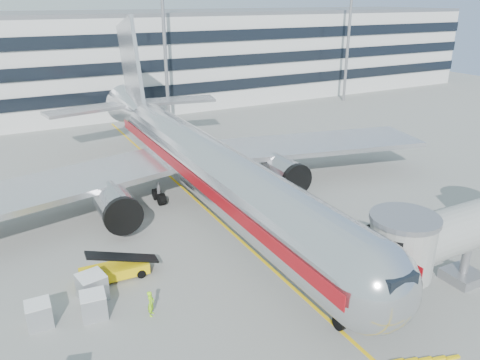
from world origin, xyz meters
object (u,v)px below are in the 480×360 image
main_jet (199,161)px  cargo_container_front (94,305)px  belt_loader (114,270)px  cargo_container_left (92,287)px  cargo_container_right (39,314)px  ramp_worker (151,303)px

main_jet → cargo_container_front: size_ratio=32.02×
belt_loader → cargo_container_left: bearing=-137.8°
cargo_container_left → cargo_container_front: cargo_container_left is taller
main_jet → cargo_container_front: main_jet is taller
cargo_container_front → cargo_container_right: bearing=167.3°
cargo_container_left → cargo_container_front: (-0.30, -1.87, -0.07)m
ramp_worker → main_jet: bearing=-1.1°
cargo_container_front → ramp_worker: 3.38m
belt_loader → cargo_container_front: 4.08m
cargo_container_left → ramp_worker: 4.34m
belt_loader → ramp_worker: belt_loader is taller
cargo_container_right → cargo_container_front: 3.04m
belt_loader → cargo_container_right: (-5.06, -2.83, 0.11)m
cargo_container_left → ramp_worker: size_ratio=1.12×
main_jet → cargo_container_left: bearing=-139.7°
main_jet → belt_loader: main_jet is taller
main_jet → cargo_container_left: size_ratio=27.53×
cargo_container_left → ramp_worker: cargo_container_left is taller
belt_loader → cargo_container_front: belt_loader is taller
ramp_worker → cargo_container_front: bearing=96.6°
main_jet → cargo_container_left: main_jet is taller
belt_loader → ramp_worker: 5.09m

